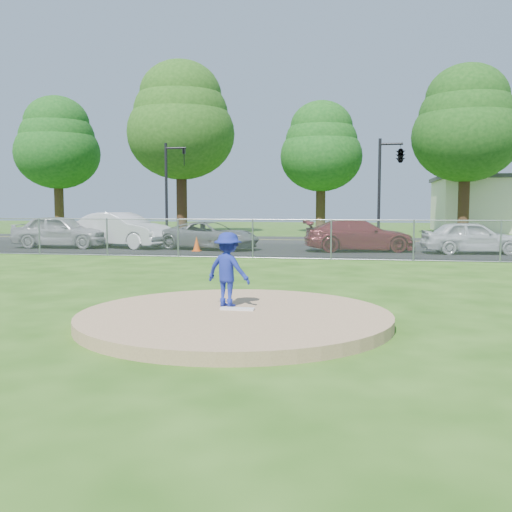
{
  "coord_description": "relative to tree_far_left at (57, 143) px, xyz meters",
  "views": [
    {
      "loc": [
        2.15,
        -9.5,
        2.04
      ],
      "look_at": [
        0.0,
        2.0,
        1.0
      ],
      "focal_mm": 40.0,
      "sensor_mm": 36.0,
      "label": 1
    }
  ],
  "objects": [
    {
      "name": "traffic_signal_left",
      "position": [
        13.24,
        -11.0,
        -3.7
      ],
      "size": [
        1.28,
        0.2,
        5.6
      ],
      "color": "black",
      "rests_on": "ground"
    },
    {
      "name": "tree_left",
      "position": [
        11.0,
        -2.0,
        1.18
      ],
      "size": [
        7.84,
        7.84,
        12.53
      ],
      "color": "#321C12",
      "rests_on": "ground"
    },
    {
      "name": "parked_car_pearl",
      "position": [
        28.68,
        -17.23,
        -6.36
      ],
      "size": [
        4.24,
        2.12,
        1.39
      ],
      "primitive_type": "imported",
      "rotation": [
        0.0,
        0.0,
        1.69
      ],
      "color": "silver",
      "rests_on": "parking_lot"
    },
    {
      "name": "street",
      "position": [
        22.0,
        -9.0,
        -7.06
      ],
      "size": [
        60.0,
        7.0,
        0.01
      ],
      "primitive_type": "cube",
      "color": "black",
      "rests_on": "ground"
    },
    {
      "name": "chain_link_fence",
      "position": [
        22.0,
        -21.0,
        -6.31
      ],
      "size": [
        40.0,
        0.06,
        1.5
      ],
      "primitive_type": "cube",
      "color": "gray",
      "rests_on": "ground"
    },
    {
      "name": "tree_center",
      "position": [
        21.0,
        1.0,
        -0.59
      ],
      "size": [
        6.16,
        6.16,
        9.84
      ],
      "color": "#362513",
      "rests_on": "ground"
    },
    {
      "name": "pitchers_mound",
      "position": [
        22.0,
        -33.0,
        -6.96
      ],
      "size": [
        5.4,
        5.4,
        0.2
      ],
      "primitive_type": "cylinder",
      "color": "#A27E59",
      "rests_on": "ground"
    },
    {
      "name": "parking_lot",
      "position": [
        22.0,
        -16.5,
        -7.05
      ],
      "size": [
        50.0,
        8.0,
        0.01
      ],
      "primitive_type": "cube",
      "color": "black",
      "rests_on": "ground"
    },
    {
      "name": "traffic_signal_center",
      "position": [
        25.97,
        -11.0,
        -2.45
      ],
      "size": [
        1.42,
        2.48,
        5.6
      ],
      "color": "black",
      "rests_on": "ground"
    },
    {
      "name": "tree_right",
      "position": [
        31.0,
        -1.0,
        0.59
      ],
      "size": [
        7.28,
        7.28,
        11.63
      ],
      "color": "#341F12",
      "rests_on": "ground"
    },
    {
      "name": "traffic_cone",
      "position": [
        16.92,
        -18.18,
        -6.72
      ],
      "size": [
        0.34,
        0.34,
        0.65
      ],
      "primitive_type": "cone",
      "color": "#FB530D",
      "rests_on": "parking_lot"
    },
    {
      "name": "pitching_rubber",
      "position": [
        22.0,
        -32.8,
        -6.84
      ],
      "size": [
        0.6,
        0.15,
        0.04
      ],
      "primitive_type": "cube",
      "color": "white",
      "rests_on": "pitchers_mound"
    },
    {
      "name": "tree_far_left",
      "position": [
        0.0,
        0.0,
        0.0
      ],
      "size": [
        6.72,
        6.72,
        10.74
      ],
      "color": "#3A2615",
      "rests_on": "ground"
    },
    {
      "name": "parked_car_white",
      "position": [
        12.7,
        -16.63,
        -6.21
      ],
      "size": [
        5.42,
        3.26,
        1.69
      ],
      "primitive_type": "imported",
      "rotation": [
        0.0,
        0.0,
        1.26
      ],
      "color": "silver",
      "rests_on": "parking_lot"
    },
    {
      "name": "ground",
      "position": [
        22.0,
        -23.0,
        -7.06
      ],
      "size": [
        120.0,
        120.0,
        0.0
      ],
      "primitive_type": "plane",
      "color": "#244F11",
      "rests_on": "ground"
    },
    {
      "name": "parked_car_darkred",
      "position": [
        24.01,
        -16.88,
        -6.34
      ],
      "size": [
        5.17,
        2.89,
        1.41
      ],
      "primitive_type": "imported",
      "rotation": [
        0.0,
        0.0,
        1.77
      ],
      "color": "maroon",
      "rests_on": "parking_lot"
    },
    {
      "name": "pitcher",
      "position": [
        21.75,
        -32.45,
        -6.18
      ],
      "size": [
        1.0,
        0.78,
        1.35
      ],
      "primitive_type": "imported",
      "rotation": [
        0.0,
        0.0,
        2.78
      ],
      "color": "navy",
      "rests_on": "pitchers_mound"
    },
    {
      "name": "parked_car_gray",
      "position": [
        17.25,
        -17.04,
        -6.41
      ],
      "size": [
        5.01,
        3.28,
        1.28
      ],
      "primitive_type": "imported",
      "rotation": [
        0.0,
        0.0,
        1.3
      ],
      "color": "slate",
      "rests_on": "parking_lot"
    },
    {
      "name": "parked_car_silver",
      "position": [
        9.91,
        -17.29,
        -6.26
      ],
      "size": [
        4.69,
        2.0,
        1.58
      ],
      "primitive_type": "imported",
      "rotation": [
        0.0,
        0.0,
        1.6
      ],
      "color": "#ACACB1",
      "rests_on": "parking_lot"
    }
  ]
}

